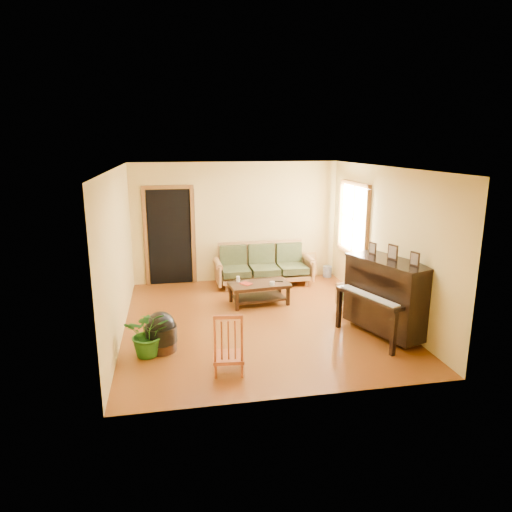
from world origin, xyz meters
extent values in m
plane|color=#5A290B|center=(0.00, 0.00, 0.00)|extent=(5.00, 5.00, 0.00)
cube|color=black|center=(-1.45, 2.48, 1.02)|extent=(1.08, 0.16, 2.05)
cube|color=white|center=(2.21, 1.30, 1.50)|extent=(0.12, 1.36, 1.46)
cube|color=olive|center=(0.52, 2.01, 0.45)|extent=(2.09, 0.90, 0.89)
cube|color=black|center=(0.18, 0.84, 0.20)|extent=(1.17, 0.72, 0.41)
cube|color=olive|center=(1.89, 0.00, 0.38)|extent=(0.92, 0.94, 0.75)
cube|color=black|center=(1.88, -0.96, 0.62)|extent=(1.23, 1.59, 1.23)
cylinder|color=black|center=(-1.63, -0.88, 0.22)|extent=(0.54, 0.54, 0.44)
cube|color=#903C1A|center=(-0.74, -1.71, 0.43)|extent=(0.45, 0.48, 0.87)
cube|color=#BA893E|center=(1.62, 2.36, 0.30)|extent=(0.45, 0.21, 0.59)
cylinder|color=#314D94|center=(2.06, 2.31, 0.12)|extent=(0.22, 0.22, 0.25)
imported|color=#215C1A|center=(-1.80, -1.02, 0.35)|extent=(0.69, 0.61, 0.71)
imported|color=maroon|center=(-0.14, 0.77, 0.42)|extent=(0.25, 0.27, 0.02)
cylinder|color=silver|center=(-0.20, 1.00, 0.46)|extent=(0.08, 0.08, 0.11)
cylinder|color=silver|center=(0.40, 0.69, 0.44)|extent=(0.10, 0.10, 0.06)
cube|color=black|center=(0.57, 0.86, 0.41)|extent=(0.16, 0.09, 0.02)
camera|label=1|loc=(-1.41, -7.25, 2.98)|focal=32.00mm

